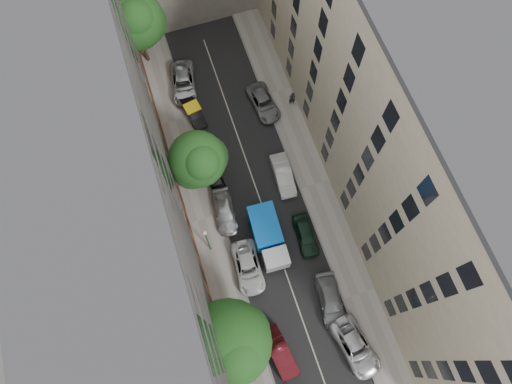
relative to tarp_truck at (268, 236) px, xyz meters
name	(u,v)px	position (x,y,z in m)	size (l,w,h in m)	color
ground	(261,201)	(0.60, 3.85, -1.49)	(120.00, 120.00, 0.00)	#4C4C49
road_surface	(261,201)	(0.60, 3.85, -1.48)	(8.00, 44.00, 0.02)	black
sidewalk_left	(205,218)	(-4.90, 3.85, -1.42)	(3.00, 44.00, 0.15)	gray
sidewalk_right	(315,184)	(6.10, 3.85, -1.42)	(3.00, 44.00, 0.15)	gray
building_left	(118,201)	(-10.40, 3.85, 8.51)	(8.00, 44.00, 20.00)	#474442
building_right	(396,117)	(11.60, 3.85, 8.51)	(8.00, 44.00, 20.00)	#BEB094
tarp_truck	(268,236)	(0.00, 0.00, 0.00)	(2.59, 5.96, 2.71)	black
car_left_1	(280,352)	(-2.20, -9.55, -0.74)	(1.59, 4.56, 1.50)	#490E14
car_left_2	(248,267)	(-2.53, -1.95, -0.79)	(2.32, 5.04, 1.40)	silver
car_left_3	(225,212)	(-3.00, 3.65, -0.84)	(1.83, 4.50, 1.31)	#B6B6BB
car_left_4	(215,178)	(-2.91, 7.25, -0.85)	(1.52, 3.78, 1.29)	black
car_left_5	(193,112)	(-2.94, 14.85, -0.85)	(1.36, 3.91, 1.29)	black
car_left_6	(183,83)	(-3.00, 18.45, -0.74)	(2.51, 5.44, 1.51)	#B9B9BE
car_right_0	(356,347)	(3.99, -11.15, -0.74)	(2.48, 5.38, 1.49)	silver
car_right_1	(331,301)	(3.40, -6.95, -0.79)	(1.96, 4.81, 1.40)	slate
car_right_2	(306,235)	(3.40, -0.75, -0.77)	(1.71, 4.24, 1.45)	black
car_right_3	(283,175)	(3.40, 5.45, -0.75)	(1.58, 4.53, 1.49)	silver
car_right_4	(263,103)	(4.16, 13.65, -0.82)	(2.23, 4.84, 1.35)	slate
tree_near	(230,344)	(-5.70, -7.88, 4.32)	(6.54, 6.44, 9.04)	#382619
tree_mid	(199,161)	(-3.90, 7.17, 4.04)	(5.28, 5.00, 8.17)	#382619
tree_far	(136,22)	(-5.70, 22.83, 4.53)	(5.93, 5.75, 8.99)	#382619
lamp_post	(207,239)	(-5.20, 0.82, 2.27)	(0.36, 0.36, 5.78)	#1A5D33
pedestrian	(292,98)	(7.00, 12.99, -0.37)	(0.71, 0.46, 1.93)	black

